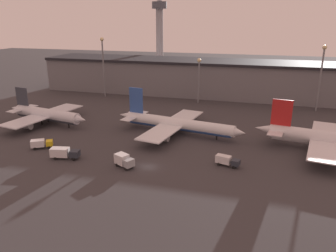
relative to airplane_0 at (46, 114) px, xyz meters
name	(u,v)px	position (x,y,z in m)	size (l,w,h in m)	color
ground	(148,167)	(48.35, -24.65, -3.59)	(600.00, 600.00, 0.00)	#383538
terminal_building	(207,78)	(48.35, 65.53, 5.17)	(169.97, 26.28, 17.43)	slate
airplane_0	(46,114)	(0.00, 0.00, 0.00)	(36.41, 33.88, 12.67)	silver
airplane_1	(177,124)	(48.69, 3.04, -0.22)	(46.00, 37.86, 14.31)	white
airplane_2	(333,140)	(96.15, -0.31, 0.20)	(44.85, 37.35, 14.11)	silver
service_vehicle_0	(64,153)	(24.18, -26.09, -1.82)	(8.22, 4.06, 3.11)	#282D38
service_vehicle_1	(124,160)	(42.20, -26.39, -1.73)	(5.98, 4.72, 3.38)	#9EA3A8
service_vehicle_2	(41,143)	(13.16, -21.26, -2.03)	(6.55, 5.37, 2.71)	gold
service_vehicle_3	(227,160)	(67.96, -18.32, -2.02)	(6.60, 3.49, 2.74)	#282D38
lamp_post_0	(103,60)	(0.08, 47.29, 14.32)	(1.80, 1.80, 28.68)	slate
lamp_post_1	(199,74)	(47.38, 47.29, 9.72)	(1.80, 1.80, 20.36)	slate
lamp_post_2	(321,70)	(97.94, 47.29, 13.46)	(1.80, 1.80, 27.09)	slate
control_tower	(160,33)	(11.44, 102.65, 25.01)	(9.00, 9.00, 49.74)	#99999E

